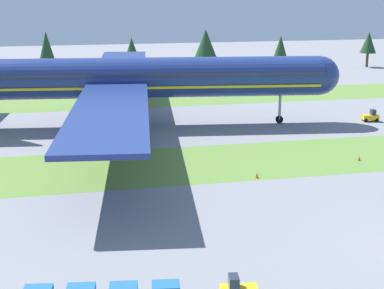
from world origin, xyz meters
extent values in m
cube|color=olive|center=(0.00, 40.34, 0.00)|extent=(320.00, 15.80, 0.01)
cube|color=olive|center=(0.00, 83.94, 0.00)|extent=(320.00, 15.80, 0.01)
cylinder|color=navy|center=(-4.04, 62.14, 7.67)|extent=(57.63, 13.56, 6.26)
sphere|color=navy|center=(24.37, 58.47, 7.67)|extent=(6.14, 6.14, 6.14)
cube|color=yellow|center=(-4.04, 62.14, 6.58)|extent=(56.26, 13.50, 0.36)
cube|color=#283342|center=(-0.58, 61.69, 8.46)|extent=(50.71, 12.72, 0.44)
cube|color=navy|center=(-4.64, 84.75, 7.05)|extent=(13.94, 39.28, 0.56)
cylinder|color=#A3A3A8|center=(-4.03, 78.86, 4.99)|extent=(5.99, 4.13, 3.44)
cube|color=navy|center=(-10.37, 40.42, 7.05)|extent=(13.94, 39.28, 0.56)
cylinder|color=#A3A3A8|center=(-8.28, 45.96, 4.99)|extent=(5.99, 4.13, 3.44)
cylinder|color=#A3A3A8|center=(18.13, 59.27, 3.67)|extent=(0.44, 0.44, 6.13)
cylinder|color=black|center=(18.13, 59.27, 0.60)|extent=(1.24, 0.57, 1.20)
cylinder|color=#A3A3A8|center=(-8.02, 66.44, 3.79)|extent=(0.44, 0.44, 5.88)
cylinder|color=black|center=(-8.02, 66.44, 0.85)|extent=(1.76, 0.81, 1.70)
cylinder|color=#A3A3A8|center=(-8.98, 58.99, 3.79)|extent=(0.44, 0.44, 5.88)
cylinder|color=black|center=(-8.98, 58.99, 0.85)|extent=(1.76, 0.81, 1.70)
cube|color=#283342|center=(-4.53, 7.68, 1.52)|extent=(0.85, 1.18, 0.90)
cube|color=yellow|center=(33.19, 57.33, 0.69)|extent=(2.75, 1.62, 0.77)
cube|color=#283342|center=(33.57, 57.28, 1.52)|extent=(0.83, 1.17, 0.90)
cylinder|color=black|center=(32.21, 56.90, 0.30)|extent=(0.62, 0.28, 0.60)
cylinder|color=black|center=(32.36, 57.99, 0.30)|extent=(0.62, 0.28, 0.60)
cylinder|color=black|center=(34.02, 56.66, 0.30)|extent=(0.62, 0.28, 0.60)
cylinder|color=black|center=(34.16, 57.75, 0.30)|extent=(0.62, 0.28, 0.60)
cone|color=orange|center=(20.59, 37.18, 0.30)|extent=(0.44, 0.44, 0.60)
cone|color=orange|center=(5.70, 33.27, 0.33)|extent=(0.44, 0.44, 0.67)
cylinder|color=#4C3823|center=(-19.87, 123.28, 1.36)|extent=(0.70, 0.70, 2.73)
cone|color=#1E4223|center=(-19.87, 123.28, 6.76)|extent=(4.30, 4.30, 8.06)
cylinder|color=#4C3823|center=(1.18, 120.32, 1.29)|extent=(0.70, 0.70, 2.57)
cone|color=#1E4223|center=(1.18, 120.32, 5.79)|extent=(4.51, 4.51, 6.44)
cylinder|color=#4C3823|center=(20.61, 120.95, 1.83)|extent=(0.70, 0.70, 3.66)
cone|color=#1E4223|center=(20.61, 120.95, 7.25)|extent=(5.73, 5.73, 7.18)
cylinder|color=#4C3823|center=(41.81, 122.23, 1.27)|extent=(0.70, 0.70, 2.53)
cone|color=#1E4223|center=(41.81, 122.23, 5.66)|extent=(3.88, 3.88, 6.26)
cylinder|color=#4C3823|center=(66.08, 119.12, 1.94)|extent=(0.70, 0.70, 3.87)
cone|color=#1E4223|center=(66.08, 119.12, 6.73)|extent=(4.36, 4.36, 5.71)
camera|label=1|loc=(-14.97, -27.00, 21.23)|focal=54.05mm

